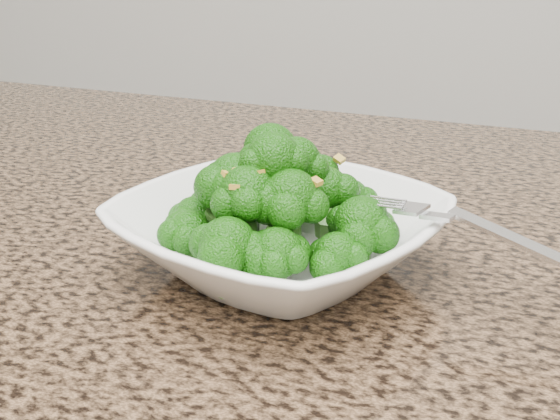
% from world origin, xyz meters
% --- Properties ---
extents(granite_counter, '(1.64, 1.04, 0.03)m').
position_xyz_m(granite_counter, '(0.00, 0.30, 0.89)').
color(granite_counter, brown).
rests_on(granite_counter, cabinet).
extents(bowl, '(0.29, 0.29, 0.06)m').
position_xyz_m(bowl, '(0.08, 0.30, 0.93)').
color(bowl, white).
rests_on(bowl, granite_counter).
extents(broccoli_pile, '(0.21, 0.21, 0.07)m').
position_xyz_m(broccoli_pile, '(0.08, 0.30, 0.99)').
color(broccoli_pile, '#18600B').
rests_on(broccoli_pile, bowl).
extents(garlic_topping, '(0.12, 0.12, 0.01)m').
position_xyz_m(garlic_topping, '(0.08, 0.30, 1.03)').
color(garlic_topping, gold).
rests_on(garlic_topping, broccoli_pile).
extents(fork, '(0.18, 0.07, 0.01)m').
position_xyz_m(fork, '(0.20, 0.30, 0.96)').
color(fork, silver).
rests_on(fork, bowl).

